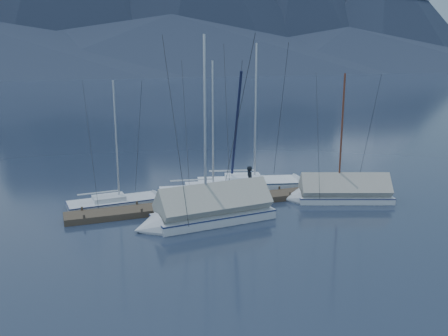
{
  "coord_description": "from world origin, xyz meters",
  "views": [
    {
      "loc": [
        -9.38,
        -23.03,
        8.45
      ],
      "look_at": [
        0.0,
        2.0,
        2.2
      ],
      "focal_mm": 38.0,
      "sensor_mm": 36.0,
      "label": 1
    }
  ],
  "objects_px": {
    "sailboat_open_right": "(262,184)",
    "sailboat_covered_far": "(203,213)",
    "sailboat_open_mid": "(221,192)",
    "person": "(250,181)",
    "sailboat_open_left": "(127,202)",
    "sailboat_covered_near": "(336,194)"
  },
  "relations": [
    {
      "from": "sailboat_open_left",
      "to": "sailboat_covered_near",
      "type": "relative_size",
      "value": 0.94
    },
    {
      "from": "sailboat_covered_far",
      "to": "sailboat_open_left",
      "type": "bearing_deg",
      "value": 125.2
    },
    {
      "from": "sailboat_open_mid",
      "to": "sailboat_covered_far",
      "type": "height_order",
      "value": "sailboat_covered_far"
    },
    {
      "from": "sailboat_open_left",
      "to": "sailboat_open_right",
      "type": "bearing_deg",
      "value": 4.49
    },
    {
      "from": "sailboat_covered_near",
      "to": "sailboat_covered_far",
      "type": "distance_m",
      "value": 8.77
    },
    {
      "from": "sailboat_open_left",
      "to": "person",
      "type": "xyz_separation_m",
      "value": [
        7.04,
        -2.02,
        1.12
      ]
    },
    {
      "from": "sailboat_open_mid",
      "to": "person",
      "type": "relative_size",
      "value": 4.96
    },
    {
      "from": "sailboat_open_left",
      "to": "sailboat_open_right",
      "type": "relative_size",
      "value": 0.77
    },
    {
      "from": "sailboat_covered_near",
      "to": "sailboat_open_right",
      "type": "bearing_deg",
      "value": 122.29
    },
    {
      "from": "sailboat_open_right",
      "to": "sailboat_covered_near",
      "type": "relative_size",
      "value": 1.22
    },
    {
      "from": "sailboat_open_mid",
      "to": "person",
      "type": "xyz_separation_m",
      "value": [
        1.12,
        -2.01,
        1.1
      ]
    },
    {
      "from": "sailboat_open_right",
      "to": "sailboat_covered_far",
      "type": "distance_m",
      "value": 7.97
    },
    {
      "from": "sailboat_open_mid",
      "to": "person",
      "type": "height_order",
      "value": "sailboat_open_mid"
    },
    {
      "from": "sailboat_covered_far",
      "to": "person",
      "type": "xyz_separation_m",
      "value": [
        3.79,
        2.59,
        0.75
      ]
    },
    {
      "from": "sailboat_open_left",
      "to": "sailboat_open_mid",
      "type": "height_order",
      "value": "sailboat_open_mid"
    },
    {
      "from": "sailboat_open_right",
      "to": "sailboat_covered_far",
      "type": "height_order",
      "value": "sailboat_covered_far"
    },
    {
      "from": "sailboat_open_right",
      "to": "sailboat_covered_near",
      "type": "distance_m",
      "value": 5.26
    },
    {
      "from": "sailboat_open_left",
      "to": "sailboat_open_right",
      "type": "distance_m",
      "value": 9.2
    },
    {
      "from": "sailboat_open_mid",
      "to": "sailboat_open_left",
      "type": "bearing_deg",
      "value": 179.87
    },
    {
      "from": "sailboat_open_mid",
      "to": "person",
      "type": "bearing_deg",
      "value": -60.8
    },
    {
      "from": "sailboat_open_right",
      "to": "person",
      "type": "bearing_deg",
      "value": -127.82
    },
    {
      "from": "sailboat_open_mid",
      "to": "sailboat_open_right",
      "type": "relative_size",
      "value": 0.89
    }
  ]
}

